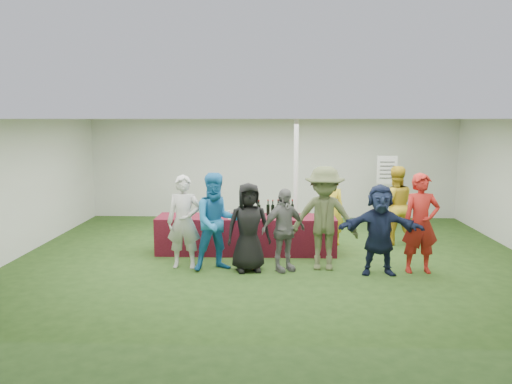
{
  "coord_description": "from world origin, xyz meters",
  "views": [
    {
      "loc": [
        0.0,
        -9.65,
        2.69
      ],
      "look_at": [
        -0.34,
        0.24,
        1.25
      ],
      "focal_mm": 35.0,
      "sensor_mm": 36.0,
      "label": 1
    }
  ],
  "objects_px": {
    "customer_3": "(283,230)",
    "customer_6": "(421,223)",
    "staff_pourer": "(331,210)",
    "customer_4": "(324,218)",
    "customer_1": "(217,222)",
    "serving_table": "(246,234)",
    "staff_back": "(395,205)",
    "customer_2": "(249,227)",
    "customer_0": "(184,222)",
    "customer_5": "(380,230)",
    "dump_bucket": "(323,215)",
    "wine_list_sign": "(387,175)"
  },
  "relations": [
    {
      "from": "customer_1",
      "to": "customer_6",
      "type": "xyz_separation_m",
      "value": [
        3.6,
        -0.02,
        0.0
      ]
    },
    {
      "from": "staff_pourer",
      "to": "customer_1",
      "type": "relative_size",
      "value": 0.88
    },
    {
      "from": "customer_2",
      "to": "customer_5",
      "type": "height_order",
      "value": "same"
    },
    {
      "from": "dump_bucket",
      "to": "staff_pourer",
      "type": "distance_m",
      "value": 0.97
    },
    {
      "from": "staff_pourer",
      "to": "customer_4",
      "type": "xyz_separation_m",
      "value": [
        -0.33,
        -1.8,
        0.17
      ]
    },
    {
      "from": "customer_3",
      "to": "customer_6",
      "type": "relative_size",
      "value": 0.84
    },
    {
      "from": "serving_table",
      "to": "staff_back",
      "type": "distance_m",
      "value": 3.32
    },
    {
      "from": "serving_table",
      "to": "customer_6",
      "type": "xyz_separation_m",
      "value": [
        3.14,
        -1.21,
        0.51
      ]
    },
    {
      "from": "customer_5",
      "to": "wine_list_sign",
      "type": "bearing_deg",
      "value": 77.53
    },
    {
      "from": "customer_1",
      "to": "customer_6",
      "type": "relative_size",
      "value": 1.0
    },
    {
      "from": "customer_0",
      "to": "staff_pourer",
      "type": "bearing_deg",
      "value": 33.33
    },
    {
      "from": "customer_1",
      "to": "customer_4",
      "type": "relative_size",
      "value": 0.94
    },
    {
      "from": "dump_bucket",
      "to": "customer_3",
      "type": "bearing_deg",
      "value": -129.07
    },
    {
      "from": "dump_bucket",
      "to": "customer_1",
      "type": "height_order",
      "value": "customer_1"
    },
    {
      "from": "serving_table",
      "to": "dump_bucket",
      "type": "distance_m",
      "value": 1.62
    },
    {
      "from": "wine_list_sign",
      "to": "customer_6",
      "type": "bearing_deg",
      "value": -93.5
    },
    {
      "from": "wine_list_sign",
      "to": "staff_back",
      "type": "relative_size",
      "value": 1.06
    },
    {
      "from": "customer_1",
      "to": "customer_5",
      "type": "xyz_separation_m",
      "value": [
        2.86,
        -0.15,
        -0.09
      ]
    },
    {
      "from": "staff_pourer",
      "to": "customer_2",
      "type": "relative_size",
      "value": 0.97
    },
    {
      "from": "customer_1",
      "to": "customer_2",
      "type": "relative_size",
      "value": 1.11
    },
    {
      "from": "customer_2",
      "to": "customer_6",
      "type": "distance_m",
      "value": 3.03
    },
    {
      "from": "dump_bucket",
      "to": "customer_4",
      "type": "relative_size",
      "value": 0.13
    },
    {
      "from": "customer_1",
      "to": "customer_4",
      "type": "distance_m",
      "value": 1.92
    },
    {
      "from": "serving_table",
      "to": "customer_6",
      "type": "bearing_deg",
      "value": -21.13
    },
    {
      "from": "wine_list_sign",
      "to": "customer_2",
      "type": "relative_size",
      "value": 1.13
    },
    {
      "from": "staff_pourer",
      "to": "customer_0",
      "type": "bearing_deg",
      "value": 29.89
    },
    {
      "from": "serving_table",
      "to": "customer_6",
      "type": "relative_size",
      "value": 2.04
    },
    {
      "from": "staff_back",
      "to": "customer_5",
      "type": "bearing_deg",
      "value": 68.06
    },
    {
      "from": "customer_2",
      "to": "customer_6",
      "type": "relative_size",
      "value": 0.9
    },
    {
      "from": "serving_table",
      "to": "customer_6",
      "type": "distance_m",
      "value": 3.41
    },
    {
      "from": "customer_5",
      "to": "staff_back",
      "type": "bearing_deg",
      "value": 71.97
    },
    {
      "from": "staff_pourer",
      "to": "customer_3",
      "type": "distance_m",
      "value": 2.19
    },
    {
      "from": "serving_table",
      "to": "customer_2",
      "type": "bearing_deg",
      "value": -84.85
    },
    {
      "from": "customer_2",
      "to": "customer_1",
      "type": "bearing_deg",
      "value": 164.5
    },
    {
      "from": "customer_6",
      "to": "customer_1",
      "type": "bearing_deg",
      "value": 177.12
    },
    {
      "from": "dump_bucket",
      "to": "customer_1",
      "type": "bearing_deg",
      "value": -154.04
    },
    {
      "from": "serving_table",
      "to": "customer_1",
      "type": "height_order",
      "value": "customer_1"
    },
    {
      "from": "staff_pourer",
      "to": "customer_4",
      "type": "distance_m",
      "value": 1.83
    },
    {
      "from": "wine_list_sign",
      "to": "staff_back",
      "type": "height_order",
      "value": "wine_list_sign"
    },
    {
      "from": "serving_table",
      "to": "customer_4",
      "type": "bearing_deg",
      "value": -36.56
    },
    {
      "from": "wine_list_sign",
      "to": "customer_5",
      "type": "relative_size",
      "value": 1.13
    },
    {
      "from": "dump_bucket",
      "to": "customer_1",
      "type": "relative_size",
      "value": 0.14
    },
    {
      "from": "staff_pourer",
      "to": "customer_2",
      "type": "distance_m",
      "value": 2.57
    },
    {
      "from": "customer_4",
      "to": "customer_0",
      "type": "bearing_deg",
      "value": -175.41
    },
    {
      "from": "customer_1",
      "to": "customer_5",
      "type": "distance_m",
      "value": 2.87
    },
    {
      "from": "wine_list_sign",
      "to": "customer_3",
      "type": "distance_m",
      "value": 4.62
    },
    {
      "from": "customer_0",
      "to": "wine_list_sign",
      "type": "bearing_deg",
      "value": 40.5
    },
    {
      "from": "serving_table",
      "to": "customer_1",
      "type": "distance_m",
      "value": 1.37
    },
    {
      "from": "dump_bucket",
      "to": "customer_1",
      "type": "xyz_separation_m",
      "value": [
        -1.99,
        -0.97,
        0.04
      ]
    },
    {
      "from": "customer_2",
      "to": "dump_bucket",
      "type": "bearing_deg",
      "value": 23.41
    }
  ]
}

